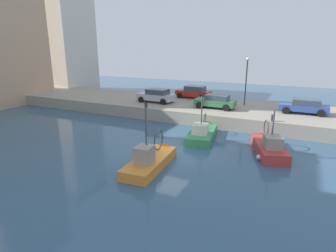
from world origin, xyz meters
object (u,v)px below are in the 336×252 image
Objects in this scene: fishing_boat_green at (203,135)px; parked_car_blue at (304,106)px; mooring_bollard_mid at (146,105)px; fishing_boat_red at (267,150)px; fishing_boat_orange at (153,163)px; quay_streetlamp at (247,73)px; parked_car_green at (216,101)px; parked_car_red at (194,92)px; parked_car_silver at (156,95)px; mooring_bollard_south at (273,118)px.

parked_car_blue is at bearing -45.94° from fishing_boat_green.
parked_car_blue is 7.61× the size of mooring_bollard_mid.
parked_car_blue is at bearing -13.78° from fishing_boat_red.
quay_streetlamp reaches higher than fishing_boat_orange.
quay_streetlamp is at bearing 20.37° from fishing_boat_red.
parked_car_green is (5.68, 0.69, 1.79)m from fishing_boat_green.
fishing_boat_green reaches higher than parked_car_red.
fishing_boat_red reaches higher than parked_car_green.
fishing_boat_green is 7.70m from mooring_bollard_mid.
fishing_boat_orange is 1.41× the size of parked_car_silver.
fishing_boat_red is at bearing -159.63° from quay_streetlamp.
fishing_boat_red is (5.56, -6.13, -0.00)m from fishing_boat_orange.
mooring_bollard_mid is 10.71m from quay_streetlamp.
parked_car_green reaches higher than mooring_bollard_mid.
fishing_boat_orange is at bearing 149.36° from parked_car_blue.
mooring_bollard_mid is (-4.10, 14.22, -0.41)m from parked_car_blue.
parked_car_silver is at bearing 106.77° from quay_streetlamp.
mooring_bollard_south is at bearing -126.49° from parked_car_red.
quay_streetlamp is at bearing -9.36° from fishing_boat_orange.
parked_car_silver is at bearing 88.81° from parked_car_green.
parked_car_red is at bearing 42.40° from parked_car_green.
fishing_boat_red is 10.24× the size of mooring_bollard_south.
fishing_boat_orange is 1.44× the size of parked_car_green.
parked_car_blue is at bearing -73.91° from mooring_bollard_mid.
fishing_boat_green is 1.43× the size of parked_car_green.
quay_streetlamp reaches higher than parked_car_green.
fishing_boat_orange is 1.00× the size of fishing_boat_green.
fishing_boat_red is at bearing -47.81° from fishing_boat_orange.
parked_car_red is (16.76, 3.70, 1.81)m from fishing_boat_orange.
parked_car_red is at bearing 75.71° from parked_car_blue.
quay_streetlamp is (-1.47, -6.22, 2.52)m from parked_car_red.
parked_car_silver is (12.58, 6.47, 1.82)m from fishing_boat_orange.
quay_streetlamp reaches higher than parked_car_red.
mooring_bollard_south is (2.88, -4.99, 1.37)m from fishing_boat_green.
fishing_boat_green is 10.36× the size of mooring_bollard_south.
fishing_boat_green is at bearing -7.82° from fishing_boat_orange.
parked_car_blue is 12.22m from parked_car_red.
fishing_boat_orange is at bearing -167.55° from parked_car_red.
fishing_boat_red is 9.23m from parked_car_green.
quay_streetlamp is at bearing 31.05° from mooring_bollard_south.
fishing_boat_orange is at bearing 172.18° from fishing_boat_green.
parked_car_green is at bearing 6.91° from fishing_boat_green.
fishing_boat_green is 10.19m from parked_car_blue.
fishing_boat_orange is 1.36× the size of parked_car_blue.
fishing_boat_green is 11.17m from parked_car_red.
fishing_boat_green is 1.41× the size of parked_car_silver.
fishing_boat_red is 15.01m from parked_car_red.
fishing_boat_orange is 10.37× the size of mooring_bollard_south.
fishing_boat_green is 9.70m from quay_streetlamp.
parked_car_red is (3.02, 11.84, 0.05)m from parked_car_blue.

